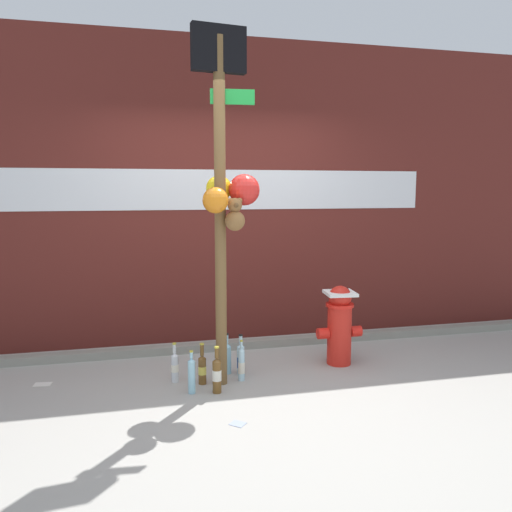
# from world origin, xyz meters

# --- Properties ---
(ground_plane) EXTENTS (14.00, 14.00, 0.00)m
(ground_plane) POSITION_xyz_m (0.00, 0.00, 0.00)
(ground_plane) COLOR #9E9B93
(building_wall) EXTENTS (10.00, 0.21, 3.22)m
(building_wall) POSITION_xyz_m (-0.00, 1.66, 1.61)
(building_wall) COLOR #561E19
(building_wall) RESTS_ON ground_plane
(curb_strip) EXTENTS (8.00, 0.12, 0.08)m
(curb_strip) POSITION_xyz_m (0.00, 1.20, 0.04)
(curb_strip) COLOR gray
(curb_strip) RESTS_ON ground_plane
(memorial_post) EXTENTS (0.56, 0.48, 2.92)m
(memorial_post) POSITION_xyz_m (-0.18, 0.28, 1.73)
(memorial_post) COLOR brown
(memorial_post) RESTS_ON ground_plane
(fire_hydrant) EXTENTS (0.43, 0.30, 0.75)m
(fire_hydrant) POSITION_xyz_m (0.94, 0.52, 0.39)
(fire_hydrant) COLOR red
(fire_hydrant) RESTS_ON ground_plane
(bottle_0) EXTENTS (0.07, 0.07, 0.36)m
(bottle_0) POSITION_xyz_m (-0.39, 0.31, 0.14)
(bottle_0) COLOR brown
(bottle_0) RESTS_ON ground_plane
(bottle_1) EXTENTS (0.06, 0.06, 0.36)m
(bottle_1) POSITION_xyz_m (-0.05, 0.31, 0.14)
(bottle_1) COLOR #B2DBEA
(bottle_1) RESTS_ON ground_plane
(bottle_2) EXTENTS (0.07, 0.07, 0.36)m
(bottle_2) POSITION_xyz_m (-0.02, 0.46, 0.14)
(bottle_2) COLOR #B2DBEA
(bottle_2) RESTS_ON ground_plane
(bottle_3) EXTENTS (0.07, 0.07, 0.37)m
(bottle_3) POSITION_xyz_m (-0.14, 0.51, 0.15)
(bottle_3) COLOR #93CCE0
(bottle_3) RESTS_ON ground_plane
(bottle_4) EXTENTS (0.07, 0.07, 0.39)m
(bottle_4) POSITION_xyz_m (-0.30, 0.09, 0.16)
(bottle_4) COLOR brown
(bottle_4) RESTS_ON ground_plane
(bottle_5) EXTENTS (0.06, 0.06, 0.34)m
(bottle_5) POSITION_xyz_m (-0.61, 0.41, 0.14)
(bottle_5) COLOR silver
(bottle_5) RESTS_ON ground_plane
(bottle_6) EXTENTS (0.06, 0.06, 0.36)m
(bottle_6) POSITION_xyz_m (-0.50, 0.13, 0.15)
(bottle_6) COLOR #93CCE0
(bottle_6) RESTS_ON ground_plane
(litter_0) EXTENTS (0.13, 0.13, 0.01)m
(litter_0) POSITION_xyz_m (-0.25, -0.50, 0.00)
(litter_0) COLOR #8C99B2
(litter_0) RESTS_ON ground_plane
(litter_1) EXTENTS (0.15, 0.11, 0.01)m
(litter_1) POSITION_xyz_m (-1.71, 0.62, 0.00)
(litter_1) COLOR silver
(litter_1) RESTS_ON ground_plane
(litter_2) EXTENTS (0.16, 0.16, 0.01)m
(litter_2) POSITION_xyz_m (0.72, 1.32, 0.00)
(litter_2) COLOR tan
(litter_2) RESTS_ON ground_plane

